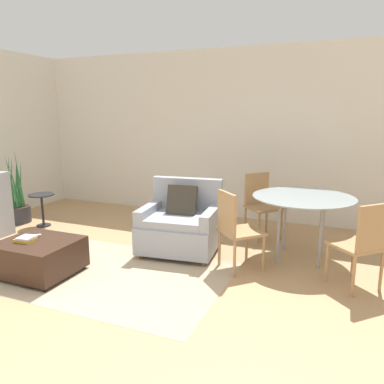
# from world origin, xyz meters

# --- Properties ---
(ground_plane) EXTENTS (20.00, 20.00, 0.00)m
(ground_plane) POSITION_xyz_m (0.00, 0.00, 0.00)
(ground_plane) COLOR tan
(wall_back) EXTENTS (12.00, 0.06, 2.75)m
(wall_back) POSITION_xyz_m (0.00, 3.83, 1.38)
(wall_back) COLOR silver
(wall_back) RESTS_ON ground_plane
(area_rug) EXTENTS (2.80, 1.68, 0.01)m
(area_rug) POSITION_xyz_m (-0.43, 1.04, 0.00)
(area_rug) COLOR tan
(area_rug) RESTS_ON ground_plane
(armchair) EXTENTS (1.01, 0.91, 0.90)m
(armchair) POSITION_xyz_m (0.14, 1.98, 0.35)
(armchair) COLOR #999EA8
(armchair) RESTS_ON ground_plane
(ottoman) EXTENTS (0.79, 0.70, 0.38)m
(ottoman) POSITION_xyz_m (-1.00, 0.75, 0.21)
(ottoman) COLOR #382319
(ottoman) RESTS_ON ground_plane
(book_stack) EXTENTS (0.21, 0.18, 0.05)m
(book_stack) POSITION_xyz_m (-1.11, 0.69, 0.41)
(book_stack) COLOR gold
(book_stack) RESTS_ON ottoman
(tv_remote_primary) EXTENTS (0.10, 0.17, 0.01)m
(tv_remote_primary) POSITION_xyz_m (-1.08, 0.79, 0.39)
(tv_remote_primary) COLOR #333338
(tv_remote_primary) RESTS_ON ottoman
(tv_remote_secondary) EXTENTS (0.13, 0.13, 0.01)m
(tv_remote_secondary) POSITION_xyz_m (-1.16, 0.86, 0.39)
(tv_remote_secondary) COLOR #B7B7BC
(tv_remote_secondary) RESTS_ON ottoman
(potted_plant) EXTENTS (0.41, 0.41, 1.21)m
(potted_plant) POSITION_xyz_m (-2.83, 2.15, 0.26)
(potted_plant) COLOR #333338
(potted_plant) RESTS_ON ground_plane
(side_table) EXTENTS (0.39, 0.39, 0.51)m
(side_table) POSITION_xyz_m (-2.29, 2.15, 0.35)
(side_table) COLOR black
(side_table) RESTS_ON ground_plane
(dining_table) EXTENTS (1.19, 1.19, 0.77)m
(dining_table) POSITION_xyz_m (1.57, 2.32, 0.69)
(dining_table) COLOR #99A8AD
(dining_table) RESTS_ON ground_plane
(dining_chair_near_left) EXTENTS (0.59, 0.59, 0.90)m
(dining_chair_near_left) POSITION_xyz_m (0.93, 1.67, 0.52)
(dining_chair_near_left) COLOR tan
(dining_chair_near_left) RESTS_ON ground_plane
(dining_chair_near_right) EXTENTS (0.59, 0.59, 0.90)m
(dining_chair_near_right) POSITION_xyz_m (2.22, 1.67, 0.52)
(dining_chair_near_right) COLOR tan
(dining_chair_near_right) RESTS_ON ground_plane
(dining_chair_far_left) EXTENTS (0.59, 0.59, 0.90)m
(dining_chair_far_left) POSITION_xyz_m (0.93, 2.96, 0.52)
(dining_chair_far_left) COLOR tan
(dining_chair_far_left) RESTS_ON ground_plane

